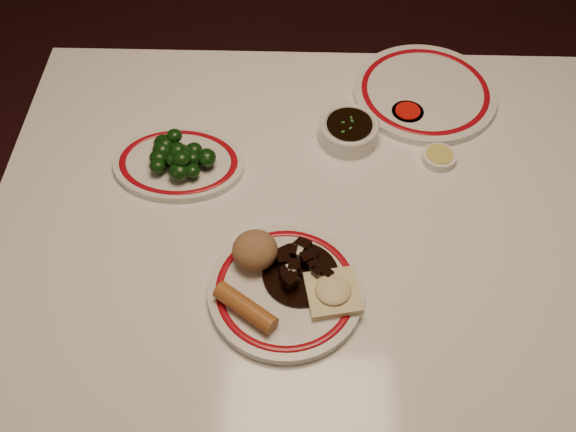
{
  "coord_description": "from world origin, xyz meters",
  "views": [
    {
      "loc": [
        -0.05,
        -0.69,
        1.66
      ],
      "look_at": [
        -0.07,
        -0.04,
        0.8
      ],
      "focal_mm": 40.0,
      "sensor_mm": 36.0,
      "label": 1
    }
  ],
  "objects_px": {
    "broccoli_plate": "(179,164)",
    "broccoli_pile": "(178,155)",
    "fried_wonton": "(333,292)",
    "stirfry_heap": "(299,268)",
    "dining_table": "(324,245)",
    "main_plate": "(286,290)",
    "rice_mound": "(255,250)",
    "soy_bowl": "(349,132)",
    "spring_roll": "(245,308)"
  },
  "relations": [
    {
      "from": "soy_bowl",
      "to": "broccoli_pile",
      "type": "bearing_deg",
      "value": -164.8
    },
    {
      "from": "spring_roll",
      "to": "stirfry_heap",
      "type": "height_order",
      "value": "stirfry_heap"
    },
    {
      "from": "dining_table",
      "to": "main_plate",
      "type": "distance_m",
      "value": 0.2
    },
    {
      "from": "broccoli_plate",
      "to": "stirfry_heap",
      "type": "bearing_deg",
      "value": -46.01
    },
    {
      "from": "spring_roll",
      "to": "broccoli_pile",
      "type": "relative_size",
      "value": 0.88
    },
    {
      "from": "dining_table",
      "to": "fried_wonton",
      "type": "relative_size",
      "value": 12.45
    },
    {
      "from": "spring_roll",
      "to": "soy_bowl",
      "type": "relative_size",
      "value": 0.96
    },
    {
      "from": "stirfry_heap",
      "to": "soy_bowl",
      "type": "height_order",
      "value": "stirfry_heap"
    },
    {
      "from": "broccoli_plate",
      "to": "fried_wonton",
      "type": "bearing_deg",
      "value": -44.63
    },
    {
      "from": "rice_mound",
      "to": "stirfry_heap",
      "type": "relative_size",
      "value": 0.6
    },
    {
      "from": "stirfry_heap",
      "to": "broccoli_plate",
      "type": "relative_size",
      "value": 0.49
    },
    {
      "from": "main_plate",
      "to": "fried_wonton",
      "type": "bearing_deg",
      "value": -8.62
    },
    {
      "from": "stirfry_heap",
      "to": "main_plate",
      "type": "bearing_deg",
      "value": -124.68
    },
    {
      "from": "broccoli_pile",
      "to": "soy_bowl",
      "type": "distance_m",
      "value": 0.33
    },
    {
      "from": "rice_mound",
      "to": "broccoli_pile",
      "type": "height_order",
      "value": "rice_mound"
    },
    {
      "from": "rice_mound",
      "to": "soy_bowl",
      "type": "height_order",
      "value": "rice_mound"
    },
    {
      "from": "rice_mound",
      "to": "spring_roll",
      "type": "relative_size",
      "value": 0.69
    },
    {
      "from": "soy_bowl",
      "to": "dining_table",
      "type": "bearing_deg",
      "value": -103.28
    },
    {
      "from": "main_plate",
      "to": "spring_roll",
      "type": "bearing_deg",
      "value": -143.14
    },
    {
      "from": "main_plate",
      "to": "fried_wonton",
      "type": "height_order",
      "value": "fried_wonton"
    },
    {
      "from": "broccoli_pile",
      "to": "soy_bowl",
      "type": "height_order",
      "value": "broccoli_pile"
    },
    {
      "from": "main_plate",
      "to": "spring_roll",
      "type": "distance_m",
      "value": 0.08
    },
    {
      "from": "rice_mound",
      "to": "broccoli_plate",
      "type": "height_order",
      "value": "rice_mound"
    },
    {
      "from": "broccoli_plate",
      "to": "dining_table",
      "type": "bearing_deg",
      "value": -21.38
    },
    {
      "from": "dining_table",
      "to": "rice_mound",
      "type": "height_order",
      "value": "rice_mound"
    },
    {
      "from": "rice_mound",
      "to": "stirfry_heap",
      "type": "xyz_separation_m",
      "value": [
        0.07,
        -0.02,
        -0.02
      ]
    },
    {
      "from": "stirfry_heap",
      "to": "dining_table",
      "type": "bearing_deg",
      "value": 70.87
    },
    {
      "from": "main_plate",
      "to": "soy_bowl",
      "type": "bearing_deg",
      "value": 72.41
    },
    {
      "from": "broccoli_pile",
      "to": "stirfry_heap",
      "type": "bearing_deg",
      "value": -45.86
    },
    {
      "from": "broccoli_pile",
      "to": "broccoli_plate",
      "type": "bearing_deg",
      "value": 125.85
    },
    {
      "from": "fried_wonton",
      "to": "stirfry_heap",
      "type": "xyz_separation_m",
      "value": [
        -0.05,
        0.04,
        0.0
      ]
    },
    {
      "from": "spring_roll",
      "to": "broccoli_plate",
      "type": "bearing_deg",
      "value": 61.06
    },
    {
      "from": "dining_table",
      "to": "stirfry_heap",
      "type": "xyz_separation_m",
      "value": [
        -0.05,
        -0.13,
        0.12
      ]
    },
    {
      "from": "dining_table",
      "to": "stirfry_heap",
      "type": "distance_m",
      "value": 0.18
    },
    {
      "from": "stirfry_heap",
      "to": "broccoli_pile",
      "type": "xyz_separation_m",
      "value": [
        -0.23,
        0.23,
        0.01
      ]
    },
    {
      "from": "broccoli_plate",
      "to": "broccoli_pile",
      "type": "distance_m",
      "value": 0.03
    },
    {
      "from": "spring_roll",
      "to": "fried_wonton",
      "type": "height_order",
      "value": "spring_roll"
    },
    {
      "from": "broccoli_pile",
      "to": "spring_roll",
      "type": "bearing_deg",
      "value": -65.0
    },
    {
      "from": "fried_wonton",
      "to": "stirfry_heap",
      "type": "distance_m",
      "value": 0.07
    },
    {
      "from": "spring_roll",
      "to": "soy_bowl",
      "type": "xyz_separation_m",
      "value": [
        0.17,
        0.4,
        -0.01
      ]
    },
    {
      "from": "spring_roll",
      "to": "broccoli_pile",
      "type": "height_order",
      "value": "broccoli_pile"
    },
    {
      "from": "rice_mound",
      "to": "main_plate",
      "type": "bearing_deg",
      "value": -45.81
    },
    {
      "from": "rice_mound",
      "to": "stirfry_heap",
      "type": "height_order",
      "value": "rice_mound"
    },
    {
      "from": "main_plate",
      "to": "stirfry_heap",
      "type": "distance_m",
      "value": 0.04
    },
    {
      "from": "fried_wonton",
      "to": "broccoli_pile",
      "type": "bearing_deg",
      "value": 135.52
    },
    {
      "from": "fried_wonton",
      "to": "spring_roll",
      "type": "bearing_deg",
      "value": -165.73
    },
    {
      "from": "main_plate",
      "to": "broccoli_plate",
      "type": "relative_size",
      "value": 1.13
    },
    {
      "from": "main_plate",
      "to": "broccoli_pile",
      "type": "bearing_deg",
      "value": 127.92
    },
    {
      "from": "main_plate",
      "to": "broccoli_plate",
      "type": "xyz_separation_m",
      "value": [
        -0.21,
        0.27,
        -0.0
      ]
    },
    {
      "from": "main_plate",
      "to": "stirfry_heap",
      "type": "xyz_separation_m",
      "value": [
        0.02,
        0.03,
        0.02
      ]
    }
  ]
}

